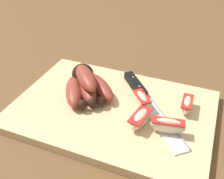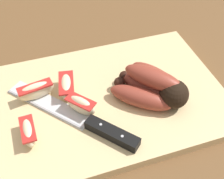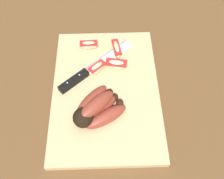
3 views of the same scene
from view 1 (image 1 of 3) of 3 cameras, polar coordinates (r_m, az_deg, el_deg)
The scene contains 8 objects.
ground_plane at distance 0.63m, azimuth 1.46°, elevation -4.86°, with size 6.00×6.00×0.00m, color brown.
cutting_board at distance 0.62m, azimuth 0.13°, elevation -4.39°, with size 0.45×0.31×0.02m, color #DBBC84.
banana_bunch at distance 0.65m, azimuth -5.52°, elevation 1.10°, with size 0.16×0.16×0.06m.
chefs_knife at distance 0.64m, azimuth 6.71°, elevation -1.42°, with size 0.21×0.23×0.02m.
apple_wedge_near at distance 0.57m, azimuth 6.02°, elevation -6.18°, with size 0.04×0.07×0.03m.
apple_wedge_middle at distance 0.55m, azimuth 11.78°, elevation -7.54°, with size 0.07×0.03×0.04m.
apple_wedge_far at distance 0.61m, azimuth 6.33°, elevation -2.28°, with size 0.06×0.06×0.04m.
apple_wedge_extra at distance 0.62m, azimuth 15.64°, elevation -3.09°, with size 0.03×0.06×0.03m.
Camera 1 is at (-0.17, 0.45, 0.41)m, focal length 42.97 mm.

